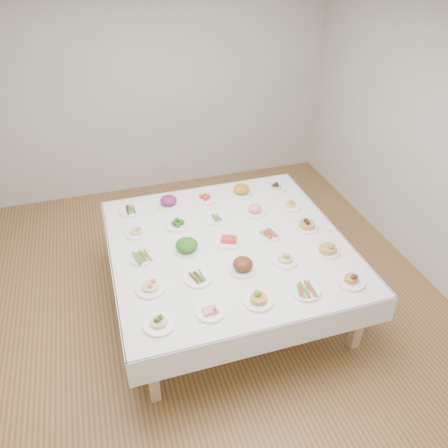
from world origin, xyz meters
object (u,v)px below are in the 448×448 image
object	(u,v)px
dish_24	(275,185)
display_table	(228,248)
dish_0	(159,321)
dish_12	(229,240)

from	to	relation	value
dish_24	display_table	bearing A→B (deg)	-135.27
display_table	dish_0	xyz separation A→B (m)	(-0.84, -0.85, 0.12)
display_table	dish_12	bearing A→B (deg)	0.28
dish_12	display_table	bearing A→B (deg)	-179.72
display_table	dish_24	size ratio (longest dim) A/B	9.17
display_table	dish_0	distance (m)	1.20
dish_12	dish_24	size ratio (longest dim) A/B	0.91
display_table	dish_12	xyz separation A→B (m)	(0.00, 0.00, 0.11)
dish_12	dish_24	world-z (taller)	dish_24
dish_24	dish_0	bearing A→B (deg)	-135.03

